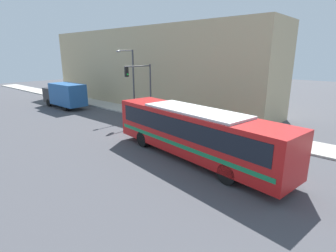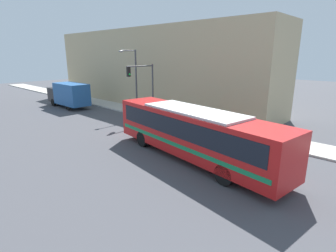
{
  "view_description": "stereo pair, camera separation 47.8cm",
  "coord_description": "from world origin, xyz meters",
  "views": [
    {
      "loc": [
        -13.31,
        -6.85,
        6.24
      ],
      "look_at": [
        0.1,
        5.02,
        1.34
      ],
      "focal_mm": 28.0,
      "sensor_mm": 36.0,
      "label": 1
    },
    {
      "loc": [
        -12.98,
        -7.2,
        6.24
      ],
      "look_at": [
        0.1,
        5.02,
        1.34
      ],
      "focal_mm": 28.0,
      "sensor_mm": 36.0,
      "label": 2
    }
  ],
  "objects": [
    {
      "name": "ground_plane",
      "position": [
        0.0,
        0.0,
        0.0
      ],
      "size": [
        120.0,
        120.0,
        0.0
      ],
      "primitive_type": "plane",
      "color": "#47474C"
    },
    {
      "name": "sidewalk",
      "position": [
        5.93,
        20.0,
        0.07
      ],
      "size": [
        2.87,
        70.0,
        0.13
      ],
      "color": "#B7B2A8",
      "rests_on": "ground_plane"
    },
    {
      "name": "building_facade",
      "position": [
        10.37,
        17.48,
        4.64
      ],
      "size": [
        6.0,
        32.96,
        9.27
      ],
      "color": "tan",
      "rests_on": "ground_plane"
    },
    {
      "name": "city_bus",
      "position": [
        -0.9,
        2.02,
        1.82
      ],
      "size": [
        4.31,
        12.65,
        3.12
      ],
      "rotation": [
        0.0,
        0.0,
        -0.14
      ],
      "color": "red",
      "rests_on": "ground_plane"
    },
    {
      "name": "delivery_truck",
      "position": [
        1.87,
        23.16,
        1.61
      ],
      "size": [
        2.25,
        6.8,
        2.95
      ],
      "color": "#265999",
      "rests_on": "ground_plane"
    },
    {
      "name": "fire_hydrant",
      "position": [
        5.1,
        3.24,
        0.55
      ],
      "size": [
        0.26,
        0.36,
        0.84
      ],
      "color": "gold",
      "rests_on": "sidewalk"
    },
    {
      "name": "traffic_light_pole",
      "position": [
        4.12,
        11.93,
        3.71
      ],
      "size": [
        3.28,
        0.35,
        5.2
      ],
      "color": "#47474C",
      "rests_on": "sidewalk"
    },
    {
      "name": "parking_meter",
      "position": [
        5.1,
        9.3,
        1.07
      ],
      "size": [
        0.14,
        0.14,
        1.39
      ],
      "color": "#47474C",
      "rests_on": "sidewalk"
    },
    {
      "name": "street_lamp",
      "position": [
        5.06,
        14.58,
        4.06
      ],
      "size": [
        2.21,
        0.28,
        6.6
      ],
      "color": "#47474C",
      "rests_on": "sidewalk"
    },
    {
      "name": "pedestrian_near_corner",
      "position": [
        5.83,
        6.98,
        1.06
      ],
      "size": [
        0.34,
        0.34,
        1.81
      ],
      "color": "#23283D",
      "rests_on": "sidewalk"
    }
  ]
}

